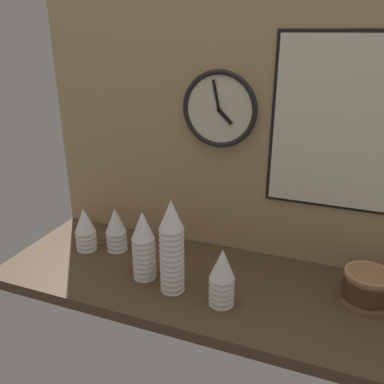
# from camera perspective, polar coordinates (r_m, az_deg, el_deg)

# --- Properties ---
(ground_plane) EXTENTS (1.60, 0.56, 0.04)m
(ground_plane) POSITION_cam_1_polar(r_m,az_deg,el_deg) (1.50, 3.38, -12.94)
(ground_plane) COLOR #4C3826
(wall_tiled_back) EXTENTS (1.60, 0.03, 1.05)m
(wall_tiled_back) POSITION_cam_1_polar(r_m,az_deg,el_deg) (1.52, 6.97, 9.92)
(wall_tiled_back) COLOR tan
(wall_tiled_back) RESTS_ON ground_plane
(cup_stack_far_left) EXTENTS (0.08, 0.08, 0.18)m
(cup_stack_far_left) POSITION_cam_1_polar(r_m,az_deg,el_deg) (1.69, -14.77, -5.02)
(cup_stack_far_left) COLOR white
(cup_stack_far_left) RESTS_ON ground_plane
(cup_stack_center_left) EXTENTS (0.08, 0.08, 0.26)m
(cup_stack_center_left) POSITION_cam_1_polar(r_m,az_deg,el_deg) (1.45, -6.81, -7.43)
(cup_stack_center_left) COLOR white
(cup_stack_center_left) RESTS_ON ground_plane
(cup_stack_center_right) EXTENTS (0.08, 0.08, 0.20)m
(cup_stack_center_right) POSITION_cam_1_polar(r_m,az_deg,el_deg) (1.33, 4.23, -11.81)
(cup_stack_center_right) COLOR white
(cup_stack_center_right) RESTS_ON ground_plane
(cup_stack_left) EXTENTS (0.08, 0.08, 0.18)m
(cup_stack_left) POSITION_cam_1_polar(r_m,az_deg,el_deg) (1.66, -10.62, -5.15)
(cup_stack_left) COLOR white
(cup_stack_left) RESTS_ON ground_plane
(cup_stack_center) EXTENTS (0.08, 0.08, 0.34)m
(cup_stack_center) POSITION_cam_1_polar(r_m,az_deg,el_deg) (1.36, -2.86, -7.64)
(cup_stack_center) COLOR white
(cup_stack_center) RESTS_ON ground_plane
(bowl_stack_far_right) EXTENTS (0.15, 0.15, 0.11)m
(bowl_stack_far_right) POSITION_cam_1_polar(r_m,az_deg,el_deg) (1.47, 23.33, -12.05)
(bowl_stack_far_right) COLOR #996B47
(bowl_stack_far_right) RESTS_ON ground_plane
(wall_clock) EXTENTS (0.28, 0.03, 0.28)m
(wall_clock) POSITION_cam_1_polar(r_m,az_deg,el_deg) (1.50, 3.88, 11.50)
(wall_clock) COLOR beige
(menu_board) EXTENTS (0.45, 0.01, 0.60)m
(menu_board) POSITION_cam_1_polar(r_m,az_deg,el_deg) (1.45, 19.81, 8.83)
(menu_board) COLOR black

